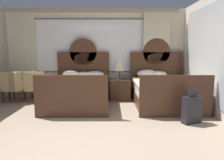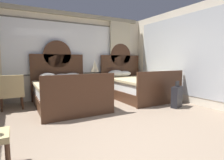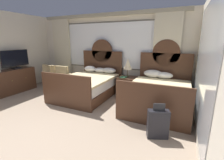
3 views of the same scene
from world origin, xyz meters
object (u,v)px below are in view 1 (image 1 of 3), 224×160
at_px(armchair_by_window_right, 13,85).
at_px(suitcase_on_floor, 192,110).
at_px(book_on_nightstand, 117,79).
at_px(bed_near_window, 79,91).
at_px(armchair_by_window_centre, 12,85).
at_px(bed_near_mirror, 163,91).
at_px(armchair_by_window_left, 36,85).
at_px(nightstand_between_beds, 120,89).
at_px(table_lamp_on_nightstand, 119,65).

distance_m(armchair_by_window_right, suitcase_on_floor, 4.72).
bearing_deg(book_on_nightstand, bed_near_window, -153.93).
xyz_separation_m(armchair_by_window_centre, suitcase_on_floor, (4.38, -1.83, -0.19)).
xyz_separation_m(bed_near_mirror, armchair_by_window_left, (-3.50, 0.36, 0.09)).
distance_m(bed_near_mirror, armchair_by_window_left, 3.52).
height_order(armchair_by_window_centre, armchair_by_window_right, same).
relative_size(armchair_by_window_centre, suitcase_on_floor, 1.26).
bearing_deg(suitcase_on_floor, book_on_nightstand, 125.77).
bearing_deg(armchair_by_window_right, bed_near_window, -10.75).
relative_size(bed_near_window, suitcase_on_floor, 3.13).
relative_size(nightstand_between_beds, suitcase_on_floor, 0.88).
bearing_deg(nightstand_between_beds, bed_near_mirror, -29.15).
bearing_deg(nightstand_between_beds, book_on_nightstand, -128.82).
distance_m(bed_near_mirror, armchair_by_window_centre, 4.18).
relative_size(nightstand_between_beds, armchair_by_window_left, 0.70).
height_order(nightstand_between_beds, armchair_by_window_centre, armchair_by_window_centre).
xyz_separation_m(table_lamp_on_nightstand, suitcase_on_floor, (1.34, -2.16, -0.73)).
xyz_separation_m(armchair_by_window_left, suitcase_on_floor, (3.71, -1.83, -0.19)).
bearing_deg(bed_near_window, table_lamp_on_nightstand, 32.17).
bearing_deg(suitcase_on_floor, bed_near_mirror, 98.22).
relative_size(armchair_by_window_centre, armchair_by_window_right, 1.00).
xyz_separation_m(bed_near_mirror, table_lamp_on_nightstand, (-1.13, 0.70, 0.63)).
relative_size(armchair_by_window_left, armchair_by_window_right, 1.00).
xyz_separation_m(armchair_by_window_centre, armchair_by_window_right, (0.03, -0.00, 0.00)).
bearing_deg(book_on_nightstand, armchair_by_window_centre, -177.34).
height_order(table_lamp_on_nightstand, armchair_by_window_left, table_lamp_on_nightstand).
height_order(bed_near_mirror, suitcase_on_floor, bed_near_mirror).
bearing_deg(table_lamp_on_nightstand, nightstand_between_beds, -75.54).
xyz_separation_m(bed_near_window, bed_near_mirror, (2.23, -0.00, -0.00)).
bearing_deg(armchair_by_window_left, bed_near_window, -15.93).
bearing_deg(book_on_nightstand, suitcase_on_floor, -54.23).
distance_m(nightstand_between_beds, armchair_by_window_left, 2.40).
xyz_separation_m(bed_near_mirror, armchair_by_window_centre, (-4.17, 0.37, 0.09)).
distance_m(armchair_by_window_left, suitcase_on_floor, 4.14).
height_order(nightstand_between_beds, book_on_nightstand, book_on_nightstand).
bearing_deg(armchair_by_window_right, nightstand_between_beds, 4.82).
relative_size(table_lamp_on_nightstand, armchair_by_window_centre, 0.70).
bearing_deg(bed_near_mirror, armchair_by_window_right, 174.95).
distance_m(armchair_by_window_centre, armchair_by_window_right, 0.03).
relative_size(nightstand_between_beds, table_lamp_on_nightstand, 1.00).
xyz_separation_m(bed_near_mirror, suitcase_on_floor, (0.21, -1.46, -0.10)).
relative_size(nightstand_between_beds, armchair_by_window_right, 0.70).
bearing_deg(armchair_by_window_left, armchair_by_window_centre, 179.73).
distance_m(table_lamp_on_nightstand, armchair_by_window_right, 3.07).
height_order(armchair_by_window_right, suitcase_on_floor, armchair_by_window_right).
xyz_separation_m(book_on_nightstand, armchair_by_window_left, (-2.29, -0.14, -0.14)).
distance_m(bed_near_mirror, armchair_by_window_right, 4.15).
height_order(nightstand_between_beds, table_lamp_on_nightstand, table_lamp_on_nightstand).
distance_m(bed_near_window, bed_near_mirror, 2.23).
bearing_deg(bed_near_window, book_on_nightstand, 26.07).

